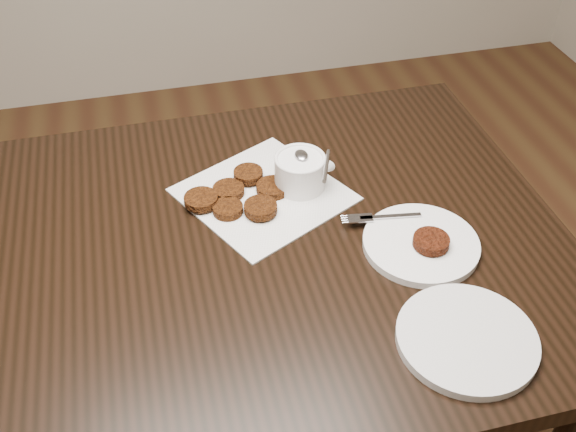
{
  "coord_description": "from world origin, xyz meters",
  "views": [
    {
      "loc": [
        -0.1,
        -0.78,
        1.58
      ],
      "look_at": [
        0.12,
        0.09,
        0.8
      ],
      "focal_mm": 41.54,
      "sensor_mm": 36.0,
      "label": 1
    }
  ],
  "objects": [
    {
      "name": "table",
      "position": [
        -0.07,
        0.09,
        0.38
      ],
      "size": [
        1.4,
        0.9,
        0.75
      ],
      "primitive_type": "cube",
      "color": "black",
      "rests_on": "floor"
    },
    {
      "name": "napkin",
      "position": [
        0.1,
        0.22,
        0.75
      ],
      "size": [
        0.37,
        0.37,
        0.0
      ],
      "primitive_type": "cube",
      "rotation": [
        0.0,
        0.0,
        0.47
      ],
      "color": "white",
      "rests_on": "table"
    },
    {
      "name": "sauce_ramekin",
      "position": [
        0.18,
        0.23,
        0.82
      ],
      "size": [
        0.16,
        0.16,
        0.14
      ],
      "primitive_type": null,
      "rotation": [
        0.0,
        0.0,
        -0.19
      ],
      "color": "white",
      "rests_on": "napkin"
    },
    {
      "name": "patty_cluster",
      "position": [
        0.05,
        0.22,
        0.76
      ],
      "size": [
        0.26,
        0.26,
        0.02
      ],
      "primitive_type": null,
      "rotation": [
        0.0,
        0.0,
        0.23
      ],
      "color": "#602C0C",
      "rests_on": "napkin"
    },
    {
      "name": "plate_with_patty",
      "position": [
        0.34,
        0.01,
        0.77
      ],
      "size": [
        0.24,
        0.24,
        0.03
      ],
      "primitive_type": null,
      "rotation": [
        0.0,
        0.0,
        -0.15
      ],
      "color": "white",
      "rests_on": "table"
    },
    {
      "name": "plate_empty",
      "position": [
        0.33,
        -0.21,
        0.76
      ],
      "size": [
        0.26,
        0.26,
        0.02
      ],
      "primitive_type": "cylinder",
      "rotation": [
        0.0,
        0.0,
        -0.22
      ],
      "color": "silver",
      "rests_on": "table"
    }
  ]
}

